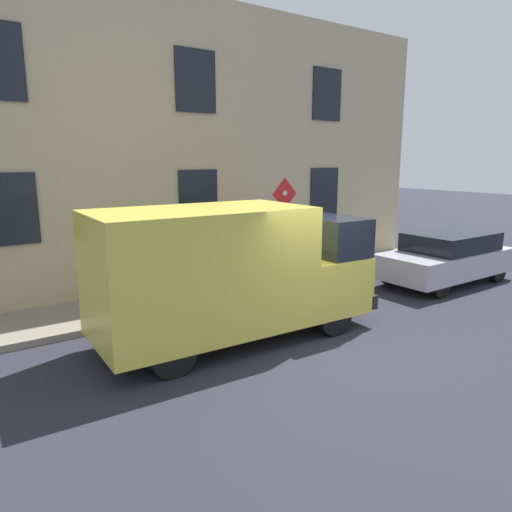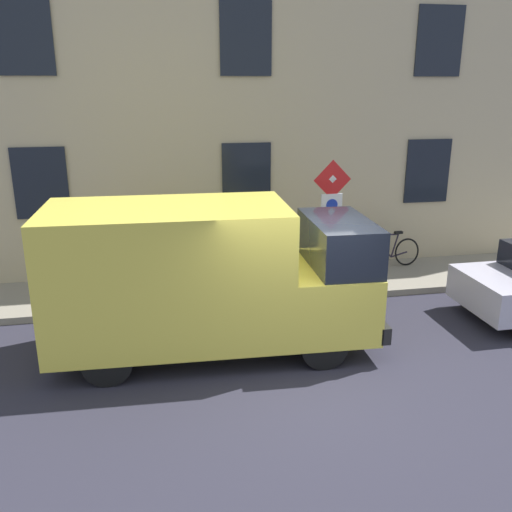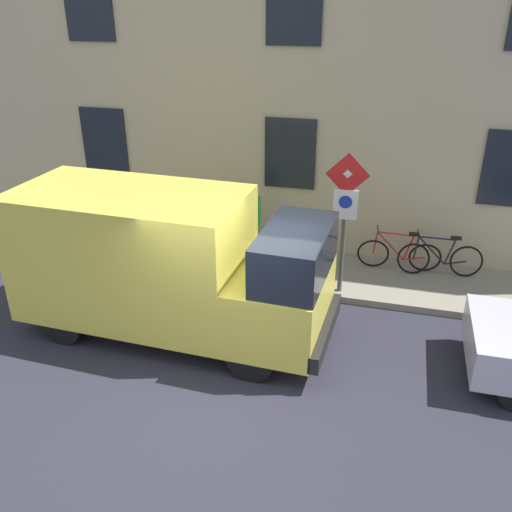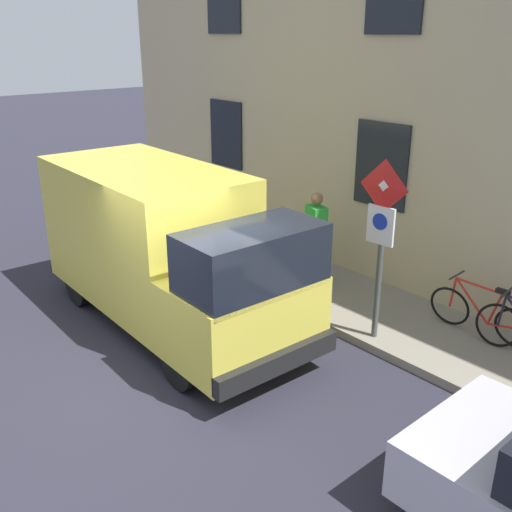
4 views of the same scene
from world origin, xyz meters
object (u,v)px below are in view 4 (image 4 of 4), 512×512
Objects in this scene: bicycle_red at (482,314)px; pedestrian at (316,235)px; sign_post_stacked at (381,227)px; delivery_van at (165,246)px.

bicycle_red is 1.00× the size of pedestrian.
bicycle_red is 3.18m from pedestrian.
sign_post_stacked is 0.49× the size of delivery_van.
delivery_van is at bearing 124.99° from sign_post_stacked.
delivery_van is at bearing 3.85° from pedestrian.
delivery_van is 3.14× the size of pedestrian.
sign_post_stacked is at bearing 37.03° from delivery_van.
bicycle_red is at bearing -40.06° from sign_post_stacked.
sign_post_stacked reaches higher than pedestrian.
sign_post_stacked is 1.53× the size of bicycle_red.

